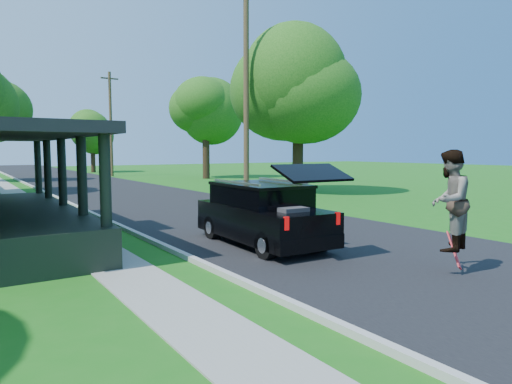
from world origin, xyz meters
TOP-DOWN VIEW (x-y plane):
  - ground at (0.00, 0.00)m, footprint 140.00×140.00m
  - street at (0.00, 20.00)m, footprint 8.00×120.00m
  - curb at (-4.05, 20.00)m, footprint 0.15×120.00m
  - sidewalk at (-5.60, 20.00)m, footprint 1.30×120.00m
  - black_suv at (-1.67, 1.50)m, footprint 2.02×4.82m
  - skateboarder at (-0.20, -3.00)m, footprint 1.18×1.05m
  - skateboard at (0.02, -3.00)m, footprint 0.42×0.52m
  - tree_right_near at (8.70, 13.03)m, footprint 6.67×6.63m
  - tree_right_mid at (10.39, 28.17)m, footprint 6.88×7.04m
  - tree_right_far at (4.97, 45.98)m, footprint 4.78×4.65m
  - utility_pole_near at (4.65, 12.28)m, footprint 1.83×0.44m
  - utility_pole_far at (4.50, 36.72)m, footprint 1.70×0.28m

SIDE VIEW (x-z plane):
  - ground at x=0.00m, z-range 0.00..0.00m
  - street at x=0.00m, z-range -0.01..0.01m
  - curb at x=-4.05m, z-range -0.06..0.06m
  - sidewalk at x=-5.60m, z-range -0.01..0.01m
  - skateboard at x=0.02m, z-range 0.08..0.84m
  - black_suv at x=-1.67m, z-range -0.26..1.95m
  - skateboarder at x=-0.20m, z-range 0.50..2.54m
  - tree_right_far at x=4.97m, z-range 1.18..8.55m
  - utility_pole_far at x=4.50m, z-range 0.15..10.25m
  - utility_pole_near at x=4.65m, z-range 0.17..11.50m
  - tree_right_near at x=8.70m, z-range 1.51..11.34m
  - tree_right_mid at x=10.39m, z-range 1.66..11.25m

